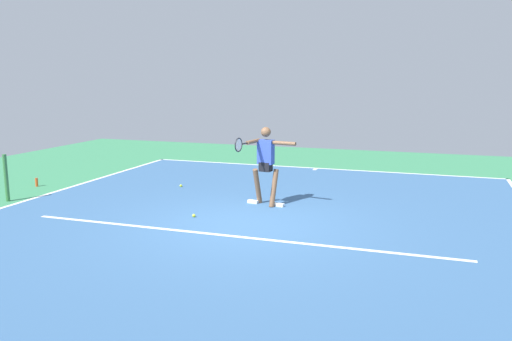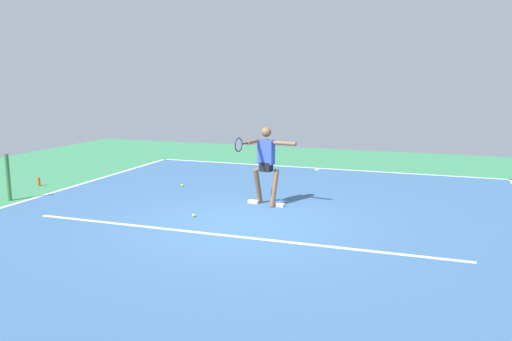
# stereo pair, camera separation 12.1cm
# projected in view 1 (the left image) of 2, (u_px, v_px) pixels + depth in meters

# --- Properties ---
(ground_plane) EXTENTS (21.86, 21.86, 0.00)m
(ground_plane) POSITION_uv_depth(u_px,v_px,m) (245.00, 224.00, 9.86)
(ground_plane) COLOR #388456
(court_surface) EXTENTS (10.79, 13.00, 0.00)m
(court_surface) POSITION_uv_depth(u_px,v_px,m) (245.00, 224.00, 9.86)
(court_surface) COLOR #38608E
(court_surface) RESTS_ON ground_plane
(court_line_baseline_near) EXTENTS (10.79, 0.10, 0.01)m
(court_line_baseline_near) POSITION_uv_depth(u_px,v_px,m) (316.00, 168.00, 15.87)
(court_line_baseline_near) COLOR white
(court_line_baseline_near) RESTS_ON ground_plane
(court_line_sideline_right) EXTENTS (0.10, 13.00, 0.01)m
(court_line_sideline_right) POSITION_uv_depth(u_px,v_px,m) (21.00, 202.00, 11.55)
(court_line_sideline_right) COLOR white
(court_line_sideline_right) RESTS_ON ground_plane
(court_line_service) EXTENTS (8.09, 0.10, 0.01)m
(court_line_service) POSITION_uv_depth(u_px,v_px,m) (229.00, 236.00, 9.11)
(court_line_service) COLOR white
(court_line_service) RESTS_ON ground_plane
(court_line_centre_mark) EXTENTS (0.10, 0.30, 0.01)m
(court_line_centre_mark) POSITION_uv_depth(u_px,v_px,m) (315.00, 169.00, 15.68)
(court_line_centre_mark) COLOR white
(court_line_centre_mark) RESTS_ON ground_plane
(net_post) EXTENTS (0.09, 0.09, 1.07)m
(net_post) POSITION_uv_depth(u_px,v_px,m) (6.00, 178.00, 11.57)
(net_post) COLOR #38753D
(net_post) RESTS_ON ground_plane
(tennis_player) EXTENTS (1.13, 1.20, 1.73)m
(tennis_player) POSITION_uv_depth(u_px,v_px,m) (265.00, 161.00, 11.12)
(tennis_player) COLOR brown
(tennis_player) RESTS_ON ground_plane
(tennis_ball_near_player) EXTENTS (0.07, 0.07, 0.07)m
(tennis_ball_near_player) POSITION_uv_depth(u_px,v_px,m) (181.00, 186.00, 13.16)
(tennis_ball_near_player) COLOR #CCE033
(tennis_ball_near_player) RESTS_ON ground_plane
(tennis_ball_far_corner) EXTENTS (0.07, 0.07, 0.07)m
(tennis_ball_far_corner) POSITION_uv_depth(u_px,v_px,m) (194.00, 216.00, 10.32)
(tennis_ball_far_corner) COLOR #CCE033
(tennis_ball_far_corner) RESTS_ON ground_plane
(water_bottle) EXTENTS (0.07, 0.07, 0.22)m
(water_bottle) POSITION_uv_depth(u_px,v_px,m) (37.00, 182.00, 13.21)
(water_bottle) COLOR #D84C1E
(water_bottle) RESTS_ON ground_plane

